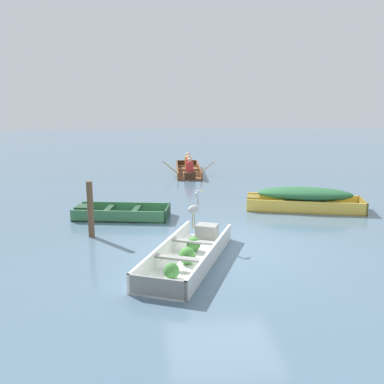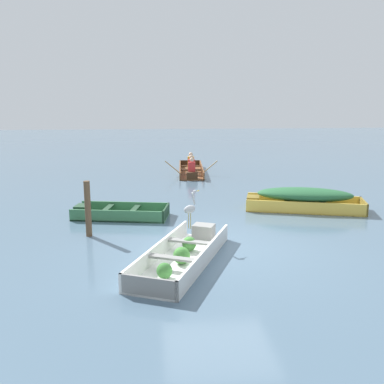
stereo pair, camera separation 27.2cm
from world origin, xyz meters
The scene contains 7 objects.
ground_plane centered at (0.00, 0.00, 0.00)m, with size 80.00×80.00×0.00m, color slate.
dinghy_white_foreground centered at (-0.85, -0.77, 0.14)m, with size 2.28×3.46×0.37m.
skiff_yellow_near_moored centered at (2.93, 2.95, 0.38)m, with size 3.49×1.91×0.65m.
skiff_green_mid_moored centered at (-2.42, 2.66, 0.11)m, with size 2.67×1.48×0.32m.
rowboat_wooden_brown_with_crew centered at (0.27, 9.50, 0.19)m, with size 2.24×3.75×0.89m.
heron_on_dinghy centered at (-0.63, 0.19, 0.84)m, with size 0.40×0.35×0.84m.
mooring_post centered at (-2.94, 1.04, 0.66)m, with size 0.14×0.14×1.32m, color brown.
Camera 2 is at (-1.45, -8.78, 3.12)m, focal length 40.00 mm.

